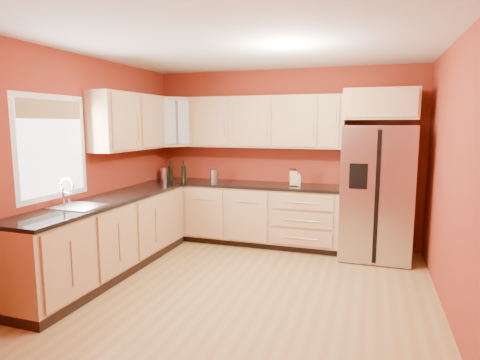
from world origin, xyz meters
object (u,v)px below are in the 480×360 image
object	(u,v)px
refrigerator	(376,192)
canister_left	(164,174)
soap_dispenser	(299,179)
wine_bottle_a	(170,170)
knife_block	(293,178)

from	to	relation	value
refrigerator	canister_left	distance (m)	3.20
soap_dispenser	canister_left	bearing A→B (deg)	-178.97
wine_bottle_a	soap_dispenser	distance (m)	2.03
refrigerator	wine_bottle_a	xyz separation A→B (m)	(-3.08, 0.04, 0.19)
refrigerator	canister_left	world-z (taller)	refrigerator
canister_left	knife_block	distance (m)	2.07
wine_bottle_a	knife_block	xyz separation A→B (m)	(1.95, 0.03, -0.05)
canister_left	soap_dispenser	world-z (taller)	canister_left
refrigerator	wine_bottle_a	world-z (taller)	refrigerator
canister_left	wine_bottle_a	distance (m)	0.13
canister_left	soap_dispenser	distance (m)	2.14
wine_bottle_a	knife_block	world-z (taller)	wine_bottle_a
refrigerator	canister_left	bearing A→B (deg)	179.07
wine_bottle_a	canister_left	bearing A→B (deg)	173.43
canister_left	soap_dispenser	xyz separation A→B (m)	(2.14, 0.04, -0.01)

